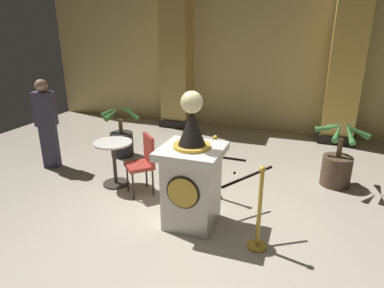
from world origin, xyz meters
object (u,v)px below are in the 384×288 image
potted_palm_left (122,140)px  cafe_chair_red (144,159)px  stanchion_far (214,176)px  bystander_guest (47,122)px  cafe_table (114,158)px  stanchion_near (259,220)px  pedestal_clock (192,176)px  potted_palm_right (337,164)px

potted_palm_left → cafe_chair_red: 1.82m
stanchion_far → bystander_guest: size_ratio=0.61×
stanchion_far → bystander_guest: bystander_guest is taller
cafe_table → cafe_chair_red: bearing=-9.1°
stanchion_far → cafe_table: 1.71m
stanchion_near → potted_palm_left: (-3.16, 2.16, -0.04)m
cafe_table → pedestal_clock: bearing=-22.8°
stanchion_far → cafe_chair_red: size_ratio=1.06×
cafe_table → cafe_chair_red: (0.60, -0.10, 0.08)m
stanchion_far → potted_palm_right: bearing=31.3°
potted_palm_left → potted_palm_right: potted_palm_right is taller
stanchion_near → potted_palm_left: potted_palm_left is taller
stanchion_far → bystander_guest: bearing=177.9°
stanchion_near → potted_palm_left: 3.83m
stanchion_near → bystander_guest: bystander_guest is taller
cafe_table → cafe_chair_red: 0.62m
potted_palm_left → cafe_table: size_ratio=1.44×
bystander_guest → cafe_table: 1.63m
pedestal_clock → potted_palm_left: pedestal_clock is taller
bystander_guest → cafe_table: (1.56, -0.26, -0.40)m
stanchion_near → potted_palm_right: 2.36m
pedestal_clock → stanchion_near: size_ratio=1.69×
stanchion_near → pedestal_clock: bearing=165.4°
pedestal_clock → cafe_chair_red: pedestal_clock is taller
pedestal_clock → stanchion_near: 1.01m
cafe_chair_red → potted_palm_left: bearing=132.4°
potted_palm_left → cafe_chair_red: potted_palm_left is taller
potted_palm_left → potted_palm_right: (4.12, -0.00, 0.04)m
pedestal_clock → bystander_guest: size_ratio=1.09×
stanchion_far → potted_palm_left: bearing=154.5°
potted_palm_left → cafe_table: 1.39m
stanchion_far → pedestal_clock: bearing=-95.4°
stanchion_near → bystander_guest: size_ratio=0.64×
potted_palm_left → bystander_guest: size_ratio=0.66×
pedestal_clock → stanchion_near: pedestal_clock is taller
pedestal_clock → stanchion_far: pedestal_clock is taller
pedestal_clock → potted_palm_right: bearing=45.4°
cafe_table → stanchion_far: bearing=4.6°
potted_palm_left → bystander_guest: (-0.95, -0.98, 0.54)m
pedestal_clock → bystander_guest: pedestal_clock is taller
stanchion_near → stanchion_far: size_ratio=1.05×
stanchion_far → potted_palm_left: size_ratio=0.93×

